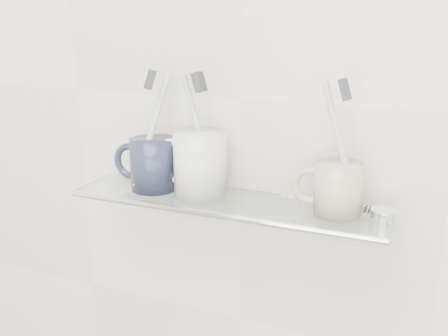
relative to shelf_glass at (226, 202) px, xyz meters
The scene contains 18 objects.
wall_back 0.17m from the shelf_glass, 90.00° to the left, with size 2.50×2.50×0.00m, color silver.
shelf_glass is the anchor object (origin of this frame).
shelf_rail 0.06m from the shelf_glass, 90.00° to the right, with size 0.01×0.01×0.50m, color silver.
bracket_left 0.22m from the shelf_glass, 167.38° to the left, with size 0.02×0.02×0.03m, color silver.
bracket_right 0.22m from the shelf_glass, 12.62° to the left, with size 0.02×0.02×0.03m, color silver.
mug_left 0.14m from the shelf_glass, behind, with size 0.08×0.08×0.09m, color black.
mug_left_handle 0.18m from the shelf_glass, behind, with size 0.06×0.06×0.01m, color black.
toothbrush_left 0.17m from the shelf_glass, behind, with size 0.01×0.01×0.19m, color silver.
bristles_left 0.23m from the shelf_glass, behind, with size 0.01×0.02×0.03m, color #313239.
mug_center 0.07m from the shelf_glass, behind, with size 0.08×0.08×0.10m, color silver.
mug_center_handle 0.11m from the shelf_glass, behind, with size 0.07×0.07×0.01m, color silver.
toothbrush_center 0.11m from the shelf_glass, behind, with size 0.01×0.01×0.19m, color #A2A5B3.
bristles_center 0.19m from the shelf_glass, behind, with size 0.01×0.02×0.03m, color #313239.
mug_right 0.18m from the shelf_glass, ahead, with size 0.07×0.07×0.08m, color beige.
mug_right_handle 0.14m from the shelf_glass, ahead, with size 0.06×0.06×0.01m, color beige.
toothbrush_right 0.20m from the shelf_glass, ahead, with size 0.01×0.01×0.19m, color beige.
bristles_right 0.25m from the shelf_glass, ahead, with size 0.01×0.02×0.03m, color #313239.
chrome_cap 0.24m from the shelf_glass, ahead, with size 0.04×0.04×0.02m, color silver.
Camera 1 is at (0.28, 0.36, 1.37)m, focal length 40.00 mm.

